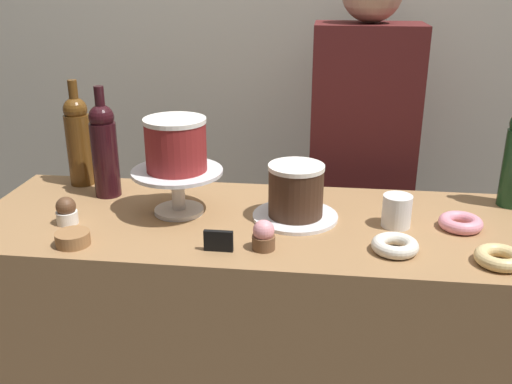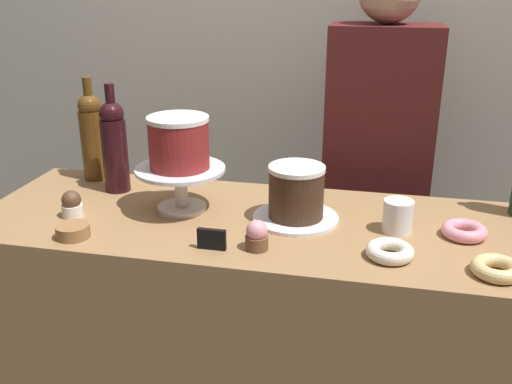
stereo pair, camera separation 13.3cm
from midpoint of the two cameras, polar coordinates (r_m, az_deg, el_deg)
The scene contains 17 objects.
back_wall at distance 2.27m, azimuth 6.52°, elevation 14.44°, with size 6.00×0.05×2.60m.
display_counter at distance 1.78m, azimuth 2.23°, elevation -16.69°, with size 1.53×0.55×0.93m.
cake_stand_pedestal at distance 1.58m, azimuth -5.12°, elevation 1.07°, with size 0.25×0.25×0.12m.
white_layer_cake at distance 1.54m, azimuth -5.25°, elevation 4.90°, with size 0.17×0.17×0.14m.
silver_serving_platter at distance 1.55m, azimuth 6.42°, elevation -2.61°, with size 0.23×0.23×0.01m.
chocolate_round_cake at distance 1.52m, azimuth 6.53°, elevation 0.01°, with size 0.15×0.15×0.14m.
wine_bottle_dark_red at distance 1.74m, azimuth -11.81°, elevation 4.61°, with size 0.08×0.08×0.33m.
wine_bottle_amber at distance 1.86m, azimuth -14.02°, elevation 5.51°, with size 0.08×0.08×0.33m.
cupcake_chocolate at distance 1.61m, azimuth -15.63°, elevation -1.25°, with size 0.06×0.06×0.07m.
cupcake_strawberry at distance 1.37m, azimuth 2.86°, elevation -4.43°, with size 0.06×0.06×0.07m.
donut_glazed at distance 1.39m, azimuth 25.42°, elevation -6.96°, with size 0.11×0.11×0.03m.
donut_sugar at distance 1.39m, azimuth 15.86°, elevation -5.75°, with size 0.11×0.11×0.03m.
donut_pink at distance 1.55m, azimuth 22.34°, elevation -3.64°, with size 0.11×0.11×0.03m.
cookie_stack at distance 1.49m, azimuth -15.34°, elevation -3.82°, with size 0.08×0.08×0.03m.
price_sign_chalkboard at distance 1.37m, azimuth -1.67°, elevation -4.77°, with size 0.07×0.01×0.05m.
coffee_cup_ceramic at distance 1.52m, azimuth 16.38°, elevation -2.37°, with size 0.08×0.08×0.08m.
barista_figure at distance 2.09m, azimuth 13.51°, elevation 0.35°, with size 0.36×0.22×1.60m.
Camera 2 is at (0.30, -1.38, 1.55)m, focal length 40.21 mm.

